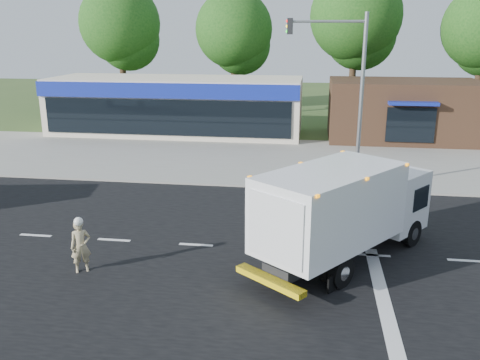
% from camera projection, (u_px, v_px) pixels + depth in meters
% --- Properties ---
extents(ground, '(120.00, 120.00, 0.00)m').
position_uv_depth(ground, '(282.00, 250.00, 17.31)').
color(ground, '#385123').
rests_on(ground, ground).
extents(road_asphalt, '(60.00, 14.00, 0.02)m').
position_uv_depth(road_asphalt, '(282.00, 250.00, 17.31)').
color(road_asphalt, black).
rests_on(road_asphalt, ground).
extents(sidewalk, '(60.00, 2.40, 0.12)m').
position_uv_depth(sidewalk, '(293.00, 181.00, 25.09)').
color(sidewalk, gray).
rests_on(sidewalk, ground).
extents(parking_apron, '(60.00, 9.00, 0.02)m').
position_uv_depth(parking_apron, '(297.00, 155.00, 30.61)').
color(parking_apron, gray).
rests_on(parking_apron, ground).
extents(lane_markings, '(55.20, 7.00, 0.01)m').
position_uv_depth(lane_markings, '(322.00, 270.00, 15.84)').
color(lane_markings, silver).
rests_on(lane_markings, road_asphalt).
extents(ems_box_truck, '(6.24, 7.15, 3.24)m').
position_uv_depth(ems_box_truck, '(345.00, 207.00, 15.99)').
color(ems_box_truck, black).
rests_on(ems_box_truck, ground).
extents(emergency_worker, '(0.73, 0.66, 1.79)m').
position_uv_depth(emergency_worker, '(81.00, 245.00, 15.55)').
color(emergency_worker, tan).
rests_on(emergency_worker, ground).
extents(retail_strip_mall, '(18.00, 6.20, 4.00)m').
position_uv_depth(retail_strip_mall, '(176.00, 105.00, 36.91)').
color(retail_strip_mall, beige).
rests_on(retail_strip_mall, ground).
extents(brown_storefront, '(10.00, 6.70, 4.00)m').
position_uv_depth(brown_storefront, '(403.00, 110.00, 34.77)').
color(brown_storefront, '#382316').
rests_on(brown_storefront, ground).
extents(traffic_signal_pole, '(3.51, 0.25, 8.00)m').
position_uv_depth(traffic_signal_pole, '(348.00, 84.00, 22.83)').
color(traffic_signal_pole, gray).
rests_on(traffic_signal_pole, ground).
extents(background_trees, '(36.77, 7.39, 12.10)m').
position_uv_depth(background_trees, '(296.00, 29.00, 42.11)').
color(background_trees, '#332114').
rests_on(background_trees, ground).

